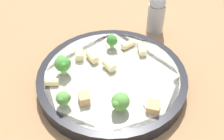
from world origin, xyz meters
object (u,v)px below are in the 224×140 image
(rigatoni_0, at_px, (79,54))
(rigatoni_1, at_px, (111,65))
(rigatoni_3, at_px, (52,82))
(rigatoni_5, at_px, (92,57))
(broccoli_floret_3, at_px, (63,99))
(rigatoni_2, at_px, (128,45))
(pasta_bowl, at_px, (112,78))
(chicken_chunk_1, at_px, (84,98))
(pepper_shaker, at_px, (156,13))
(chicken_chunk_0, at_px, (153,107))
(rigatoni_4, at_px, (142,50))
(broccoli_floret_2, at_px, (112,40))
(broccoli_floret_1, at_px, (63,64))
(broccoli_floret_0, at_px, (120,102))

(rigatoni_0, bearing_deg, rigatoni_1, -46.69)
(rigatoni_3, relative_size, rigatoni_5, 0.85)
(rigatoni_0, bearing_deg, broccoli_floret_3, -117.05)
(rigatoni_2, relative_size, rigatoni_5, 0.99)
(pasta_bowl, distance_m, chicken_chunk_1, 0.08)
(rigatoni_1, distance_m, pepper_shaker, 0.19)
(rigatoni_1, height_order, chicken_chunk_0, rigatoni_1)
(chicken_chunk_0, bearing_deg, rigatoni_1, 104.72)
(rigatoni_5, bearing_deg, pasta_bowl, -65.65)
(rigatoni_4, bearing_deg, pasta_bowl, -154.75)
(broccoli_floret_3, relative_size, pepper_shaker, 0.31)
(broccoli_floret_3, xyz_separation_m, rigatoni_2, (0.16, 0.11, -0.01))
(rigatoni_2, height_order, rigatoni_4, rigatoni_4)
(rigatoni_1, height_order, rigatoni_5, same)
(broccoli_floret_3, bearing_deg, rigatoni_2, 34.05)
(chicken_chunk_1, bearing_deg, pepper_shaker, 38.71)
(rigatoni_5, bearing_deg, rigatoni_3, -155.69)
(chicken_chunk_1, bearing_deg, broccoli_floret_2, 52.00)
(chicken_chunk_0, bearing_deg, broccoli_floret_1, 131.55)
(rigatoni_0, distance_m, rigatoni_1, 0.07)
(rigatoni_5, bearing_deg, pepper_shaker, 24.48)
(rigatoni_2, xyz_separation_m, rigatoni_4, (0.02, -0.03, 0.00))
(rigatoni_0, height_order, chicken_chunk_1, same)
(rigatoni_0, height_order, rigatoni_4, rigatoni_0)
(rigatoni_3, bearing_deg, pepper_shaker, 24.42)
(rigatoni_4, bearing_deg, rigatoni_1, -163.65)
(pasta_bowl, relative_size, broccoli_floret_0, 7.89)
(rigatoni_3, xyz_separation_m, rigatoni_5, (0.09, 0.04, 0.00))
(broccoli_floret_3, height_order, chicken_chunk_1, broccoli_floret_3)
(rigatoni_2, bearing_deg, rigatoni_0, 178.09)
(rigatoni_0, bearing_deg, rigatoni_3, -139.84)
(broccoli_floret_3, height_order, pepper_shaker, pepper_shaker)
(pasta_bowl, relative_size, rigatoni_3, 11.92)
(chicken_chunk_1, bearing_deg, pasta_bowl, 35.10)
(rigatoni_2, distance_m, rigatoni_3, 0.18)
(rigatoni_0, relative_size, rigatoni_3, 1.09)
(broccoli_floret_0, relative_size, rigatoni_3, 1.51)
(broccoli_floret_3, relative_size, rigatoni_5, 1.09)
(rigatoni_2, distance_m, chicken_chunk_0, 0.17)
(rigatoni_0, xyz_separation_m, rigatoni_3, (-0.07, -0.06, -0.00))
(pasta_bowl, bearing_deg, rigatoni_2, 47.51)
(broccoli_floret_0, distance_m, rigatoni_4, 0.15)
(rigatoni_3, distance_m, rigatoni_5, 0.10)
(broccoli_floret_1, xyz_separation_m, rigatoni_2, (0.14, 0.03, -0.02))
(broccoli_floret_1, xyz_separation_m, broccoli_floret_2, (0.11, 0.04, -0.00))
(broccoli_floret_0, height_order, pepper_shaker, pepper_shaker)
(broccoli_floret_3, distance_m, rigatoni_2, 0.19)
(rigatoni_0, bearing_deg, rigatoni_4, -13.65)
(broccoli_floret_2, xyz_separation_m, pepper_shaker, (0.13, 0.06, 0.00))
(broccoli_floret_2, bearing_deg, rigatoni_2, -17.38)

